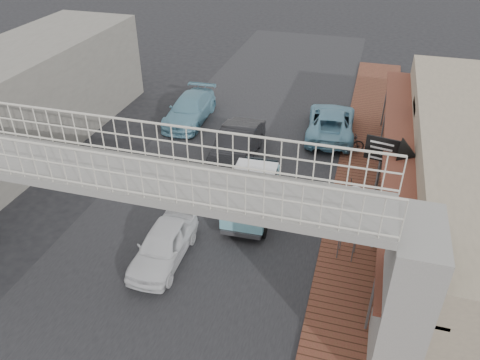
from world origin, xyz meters
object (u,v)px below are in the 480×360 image
Objects in this scene: motorcycle_near at (339,191)px; street_clock at (354,200)px; angkot_far at (190,109)px; angkot_curb at (331,122)px; white_hatchback at (163,245)px; motorcycle_far at (348,143)px; angkot_van at (251,191)px; arrow_sign at (405,155)px; dark_sedan at (237,145)px.

street_clock is at bearing -179.17° from motorcycle_near.
angkot_curb is at bearing 1.65° from angkot_far.
street_clock is at bearing -45.60° from angkot_far.
white_hatchback is 2.07× the size of motorcycle_near.
street_clock reaches higher than angkot_far.
street_clock reaches higher than angkot_curb.
white_hatchback is 11.49m from motorcycle_far.
street_clock is at bearing 15.88° from white_hatchback.
angkot_van reaches higher than angkot_curb.
angkot_far is at bearing -0.66° from angkot_curb.
white_hatchback is 0.73× the size of angkot_curb.
motorcycle_near is 4.48m from motorcycle_far.
white_hatchback is at bearing 123.12° from motorcycle_near.
angkot_far is at bearing 46.93° from motorcycle_near.
angkot_far is at bearing 63.15° from motorcycle_far.
angkot_far reaches higher than motorcycle_far.
arrow_sign is (2.33, -4.84, 2.31)m from motorcycle_far.
angkot_curb is 1.78× the size of street_clock.
street_clock is at bearing -44.25° from dark_sedan.
motorcycle_near is 3.31m from arrow_sign.
dark_sedan is at bearing 170.65° from arrow_sign.
angkot_far is 2.96× the size of motorcycle_far.
angkot_far is (-8.10, -0.49, -0.01)m from angkot_curb.
arrow_sign is at bearing -30.59° from angkot_far.
arrow_sign is at bearing 31.19° from white_hatchback.
arrow_sign is (11.52, -6.33, 2.19)m from angkot_far.
motorcycle_far is at bearing 126.22° from arrow_sign.
angkot_curb is 2.82× the size of motorcycle_near.
angkot_van is (2.41, 3.49, 0.54)m from white_hatchback.
arrow_sign is (2.33, -0.36, 2.33)m from motorcycle_near.
arrow_sign is at bearing -171.96° from motorcycle_far.
angkot_curb is 1.53× the size of arrow_sign.
angkot_curb is at bearing -0.41° from motorcycle_near.
angkot_van is at bearing 165.26° from street_clock.
arrow_sign reaches higher than angkot_van.
arrow_sign is (1.65, 3.14, 0.33)m from street_clock.
dark_sedan is 1.65× the size of street_clock.
angkot_van reaches higher than white_hatchback.
angkot_far is (-3.40, 11.42, 0.06)m from white_hatchback.
dark_sedan reaches higher than motorcycle_near.
dark_sedan reaches higher than angkot_far.
motorcycle_far is at bearing -10.08° from motorcycle_near.
angkot_van reaches higher than dark_sedan.
street_clock reaches higher than angkot_van.
arrow_sign reaches higher than dark_sedan.
angkot_curb reaches higher than angkot_far.
angkot_far is at bearing 161.76° from arrow_sign.
motorcycle_far is (5.30, 2.08, -0.21)m from dark_sedan.
white_hatchback reaches higher than motorcycle_near.
angkot_curb is (4.20, 4.06, -0.07)m from dark_sedan.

